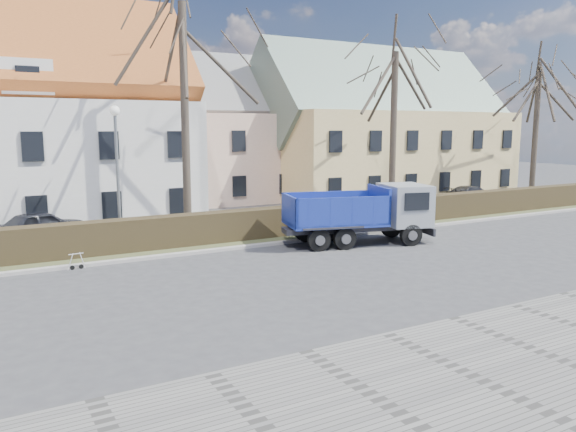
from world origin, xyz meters
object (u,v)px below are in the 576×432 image
dump_truck (353,214)px  parked_car_a (42,225)px  cart_frame (70,261)px  parked_car_b (472,194)px  streetlight (118,178)px

dump_truck → parked_car_a: bearing=161.6°
cart_frame → parked_car_b: bearing=12.6°
streetlight → cart_frame: size_ratio=8.26×
cart_frame → parked_car_b: 26.51m
parked_car_a → cart_frame: bearing=164.2°
streetlight → parked_car_b: bearing=7.4°
dump_truck → parked_car_a: dump_truck is taller
streetlight → parked_car_a: (-2.57, 3.55, -2.27)m
dump_truck → cart_frame: (-11.22, 1.17, -0.97)m
dump_truck → parked_car_b: bearing=40.0°
parked_car_a → streetlight: bearing=-161.8°
streetlight → parked_car_b: (23.52, 3.06, -2.35)m
dump_truck → parked_car_a: size_ratio=1.67×
cart_frame → parked_car_a: size_ratio=0.18×
dump_truck → cart_frame: bearing=-171.3°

